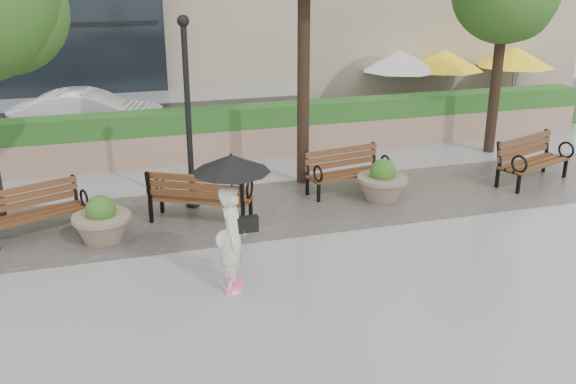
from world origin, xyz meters
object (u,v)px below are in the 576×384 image
object	(u,v)px
pedestrian	(232,210)
bench_2	(201,207)
planter_left	(102,224)
lamppost	(189,127)
bench_1	(39,221)
car_right	(90,115)
bench_3	(347,180)
planter_right	(382,184)
bench_4	(532,170)

from	to	relation	value
pedestrian	bench_2	bearing A→B (deg)	20.33
planter_left	lamppost	bearing A→B (deg)	34.57
bench_1	bench_2	bearing A→B (deg)	-26.14
planter_left	car_right	size ratio (longest dim) A/B	0.25
bench_3	planter_right	size ratio (longest dim) A/B	1.75
bench_3	planter_right	bearing A→B (deg)	-59.07
car_right	pedestrian	size ratio (longest dim) A/B	1.97
car_right	planter_right	bearing A→B (deg)	-129.30
bench_3	bench_1	bearing A→B (deg)	174.87
bench_1	bench_4	world-z (taller)	bench_4
bench_2	car_right	bearing A→B (deg)	-45.98
planter_left	bench_2	bearing A→B (deg)	12.16
planter_left	car_right	world-z (taller)	car_right
planter_left	planter_right	xyz separation A→B (m)	(5.91, 0.51, 0.01)
bench_2	planter_left	bearing A→B (deg)	41.09
bench_1	lamppost	bearing A→B (deg)	-9.62
bench_1	planter_right	size ratio (longest dim) A/B	1.71
bench_2	planter_right	size ratio (longest dim) A/B	1.93
bench_2	bench_4	xyz separation A→B (m)	(7.87, 0.14, -0.00)
bench_4	planter_right	world-z (taller)	bench_4
bench_4	car_right	xyz separation A→B (m)	(-9.85, 7.21, 0.39)
bench_2	planter_left	world-z (taller)	bench_2
bench_4	car_right	size ratio (longest dim) A/B	0.49
planter_right	car_right	xyz separation A→B (m)	(-5.98, 7.25, 0.35)
bench_3	lamppost	xyz separation A→B (m)	(-3.46, 0.13, 1.45)
planter_right	lamppost	bearing A→B (deg)	168.90
planter_right	bench_4	bearing A→B (deg)	0.61
lamppost	car_right	size ratio (longest dim) A/B	0.92
bench_2	lamppost	world-z (taller)	lamppost
bench_4	lamppost	xyz separation A→B (m)	(-7.90, 0.75, 1.42)
planter_left	car_right	bearing A→B (deg)	90.50
bench_2	planter_left	xyz separation A→B (m)	(-1.91, -0.41, 0.03)
bench_4	pedestrian	xyz separation A→B (m)	(-7.83, -3.05, 1.02)
bench_3	car_right	size ratio (longest dim) A/B	0.45
bench_4	bench_1	bearing A→B (deg)	159.37
planter_left	planter_right	world-z (taller)	planter_right
bench_1	lamppost	size ratio (longest dim) A/B	0.48
bench_3	pedestrian	xyz separation A→B (m)	(-3.40, -3.67, 1.05)
car_right	bench_4	bearing A→B (deg)	-115.00
bench_4	planter_left	distance (m)	9.79
planter_left	pedestrian	bearing A→B (deg)	-52.11
bench_1	car_right	xyz separation A→B (m)	(1.08, 7.11, 0.43)
bench_4	planter_right	distance (m)	3.87
planter_left	lamppost	xyz separation A→B (m)	(1.88, 1.30, 1.39)
car_right	bench_1	bearing A→B (deg)	-177.43
car_right	pedestrian	world-z (taller)	pedestrian
planter_right	lamppost	size ratio (longest dim) A/B	0.28
bench_3	pedestrian	bearing A→B (deg)	-142.49
bench_3	bench_4	bearing A→B (deg)	-17.60
bench_2	pedestrian	world-z (taller)	pedestrian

